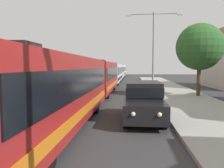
# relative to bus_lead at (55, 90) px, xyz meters

# --- Properties ---
(bus_lead) EXTENTS (2.58, 12.41, 3.21)m
(bus_lead) POSITION_rel_bus_lead_xyz_m (0.00, 0.00, 0.00)
(bus_lead) COLOR maroon
(bus_lead) RESTS_ON ground_plane
(bus_second_in_line) EXTENTS (2.58, 11.21, 3.21)m
(bus_second_in_line) POSITION_rel_bus_lead_xyz_m (-0.00, 12.64, -0.00)
(bus_second_in_line) COLOR maroon
(bus_second_in_line) RESTS_ON ground_plane
(bus_middle) EXTENTS (2.58, 11.51, 3.21)m
(bus_middle) POSITION_rel_bus_lead_xyz_m (-0.00, 25.36, -0.00)
(bus_middle) COLOR silver
(bus_middle) RESTS_ON ground_plane
(bus_fourth_in_line) EXTENTS (2.58, 11.59, 3.21)m
(bus_fourth_in_line) POSITION_rel_bus_lead_xyz_m (-0.00, 37.56, -0.00)
(bus_fourth_in_line) COLOR silver
(bus_fourth_in_line) RESTS_ON ground_plane
(bus_rear) EXTENTS (2.58, 11.18, 3.21)m
(bus_rear) POSITION_rel_bus_lead_xyz_m (-0.00, 50.24, -0.00)
(bus_rear) COLOR silver
(bus_rear) RESTS_ON ground_plane
(white_suv) EXTENTS (1.86, 4.59, 1.90)m
(white_suv) POSITION_rel_bus_lead_xyz_m (3.70, 2.10, -0.66)
(white_suv) COLOR black
(white_suv) RESTS_ON ground_plane
(streetlamp_mid) EXTENTS (5.94, 0.28, 8.31)m
(streetlamp_mid) POSITION_rel_bus_lead_xyz_m (5.40, 15.42, 3.55)
(streetlamp_mid) COLOR gray
(streetlamp_mid) RESTS_ON sidewalk
(roadside_tree) EXTENTS (3.95, 3.95, 6.14)m
(roadside_tree) POSITION_rel_bus_lead_xyz_m (8.82, 10.60, 2.61)
(roadside_tree) COLOR #4C3823
(roadside_tree) RESTS_ON sidewalk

